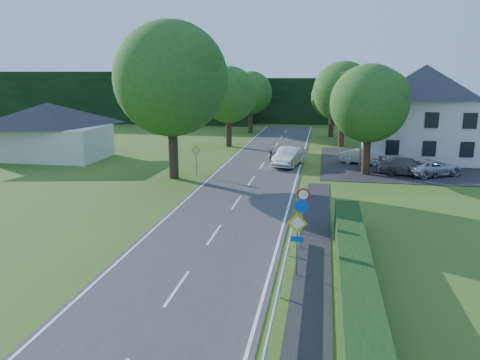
% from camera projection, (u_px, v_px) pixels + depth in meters
% --- Properties ---
extents(road, '(7.00, 80.00, 0.04)m').
position_uv_depth(road, '(242.00, 194.00, 30.91)').
color(road, '#373739').
rests_on(road, ground).
extents(parking_pad, '(14.00, 16.00, 0.04)m').
position_uv_depth(parking_pad, '(401.00, 164.00, 41.29)').
color(parking_pad, black).
rests_on(parking_pad, ground).
extents(line_edge_left, '(0.12, 80.00, 0.01)m').
position_uv_depth(line_edge_left, '(195.00, 192.00, 31.46)').
color(line_edge_left, white).
rests_on(line_edge_left, road).
extents(line_edge_right, '(0.12, 80.00, 0.01)m').
position_uv_depth(line_edge_right, '(291.00, 196.00, 30.34)').
color(line_edge_right, white).
rests_on(line_edge_right, road).
extents(line_centre, '(0.12, 80.00, 0.01)m').
position_uv_depth(line_centre, '(242.00, 194.00, 30.90)').
color(line_centre, white).
rests_on(line_centre, road).
extents(tree_main, '(9.40, 9.40, 11.64)m').
position_uv_depth(tree_main, '(172.00, 101.00, 34.47)').
color(tree_main, '#205519').
rests_on(tree_main, ground).
extents(tree_left_far, '(7.00, 7.00, 8.58)m').
position_uv_depth(tree_left_far, '(229.00, 107.00, 49.98)').
color(tree_left_far, '#205519').
rests_on(tree_left_far, ground).
extents(tree_right_far, '(7.40, 7.40, 9.09)m').
position_uv_depth(tree_right_far, '(343.00, 105.00, 49.76)').
color(tree_right_far, '#205519').
rests_on(tree_right_far, ground).
extents(tree_left_back, '(6.60, 6.60, 8.07)m').
position_uv_depth(tree_left_back, '(251.00, 102.00, 61.46)').
color(tree_left_back, '#205519').
rests_on(tree_left_back, ground).
extents(tree_right_back, '(6.20, 6.20, 7.56)m').
position_uv_depth(tree_right_back, '(332.00, 106.00, 57.78)').
color(tree_right_back, '#205519').
rests_on(tree_right_back, ground).
extents(tree_right_mid, '(7.00, 7.00, 8.58)m').
position_uv_depth(tree_right_mid, '(368.00, 120.00, 36.14)').
color(tree_right_mid, '#205519').
rests_on(tree_right_mid, ground).
extents(treeline_left, '(44.00, 6.00, 8.00)m').
position_uv_depth(treeline_left, '(116.00, 97.00, 75.13)').
color(treeline_left, black).
rests_on(treeline_left, ground).
extents(treeline_right, '(30.00, 5.00, 7.00)m').
position_uv_depth(treeline_right, '(344.00, 101.00, 72.83)').
color(treeline_right, black).
rests_on(treeline_right, ground).
extents(bungalow_left, '(11.00, 6.50, 5.20)m').
position_uv_depth(bungalow_left, '(49.00, 130.00, 43.35)').
color(bungalow_left, silver).
rests_on(bungalow_left, ground).
extents(house_white, '(10.60, 8.40, 8.60)m').
position_uv_depth(house_white, '(423.00, 111.00, 42.83)').
color(house_white, silver).
rests_on(house_white, ground).
extents(streetlight, '(2.03, 0.18, 8.00)m').
position_uv_depth(streetlight, '(361.00, 116.00, 38.09)').
color(streetlight, gray).
rests_on(streetlight, ground).
extents(sign_priority_right, '(0.78, 0.09, 2.59)m').
position_uv_depth(sign_priority_right, '(297.00, 233.00, 18.23)').
color(sign_priority_right, gray).
rests_on(sign_priority_right, ground).
extents(sign_roundabout, '(0.64, 0.08, 2.37)m').
position_uv_depth(sign_roundabout, '(301.00, 214.00, 21.14)').
color(sign_roundabout, gray).
rests_on(sign_roundabout, ground).
extents(sign_speed_limit, '(0.64, 0.11, 2.37)m').
position_uv_depth(sign_speed_limit, '(303.00, 200.00, 23.03)').
color(sign_speed_limit, gray).
rests_on(sign_speed_limit, ground).
extents(sign_priority_left, '(0.78, 0.09, 2.44)m').
position_uv_depth(sign_priority_left, '(196.00, 154.00, 36.08)').
color(sign_priority_left, gray).
rests_on(sign_priority_left, ground).
extents(moving_car, '(2.70, 5.14, 1.61)m').
position_uv_depth(moving_car, '(289.00, 156.00, 40.17)').
color(moving_car, silver).
rests_on(moving_car, road).
extents(motorcycle, '(0.87, 2.15, 1.11)m').
position_uv_depth(motorcycle, '(271.00, 153.00, 43.10)').
color(motorcycle, black).
rests_on(motorcycle, road).
extents(parked_car_silver_a, '(4.26, 2.61, 1.32)m').
position_uv_depth(parked_car_silver_a, '(364.00, 157.00, 40.92)').
color(parked_car_silver_a, silver).
rests_on(parked_car_silver_a, parking_pad).
extents(parked_car_grey, '(4.75, 2.31, 1.33)m').
position_uv_depth(parked_car_grey, '(408.00, 167.00, 36.53)').
color(parked_car_grey, '#4D4E52').
rests_on(parked_car_grey, parking_pad).
extents(parked_car_silver_b, '(4.99, 4.05, 1.26)m').
position_uv_depth(parked_car_silver_b, '(433.00, 168.00, 36.35)').
color(parked_car_silver_b, silver).
rests_on(parked_car_silver_b, parking_pad).
extents(parasol, '(2.07, 2.10, 1.77)m').
position_uv_depth(parasol, '(369.00, 149.00, 43.45)').
color(parasol, '#A5170D').
rests_on(parasol, parking_pad).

